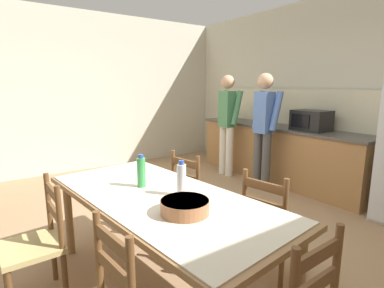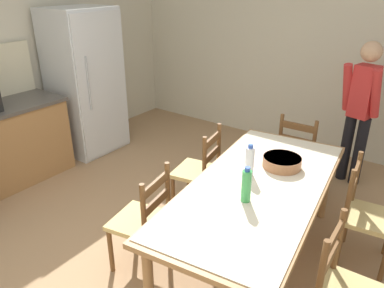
% 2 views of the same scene
% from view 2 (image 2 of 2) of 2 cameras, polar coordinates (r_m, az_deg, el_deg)
% --- Properties ---
extents(ground_plane, '(8.32, 8.32, 0.00)m').
position_cam_2_polar(ground_plane, '(3.32, -8.04, -18.13)').
color(ground_plane, '#9E7A56').
extents(wall_right, '(0.12, 5.20, 2.90)m').
position_cam_2_polar(wall_right, '(5.33, 16.62, 14.95)').
color(wall_right, beige).
rests_on(wall_right, ground).
extents(refrigerator, '(0.80, 0.73, 1.88)m').
position_cam_2_polar(refrigerator, '(5.19, -15.92, 9.02)').
color(refrigerator, silver).
rests_on(refrigerator, ground).
extents(dining_table, '(2.21, 1.19, 0.76)m').
position_cam_2_polar(dining_table, '(2.99, 9.94, -7.25)').
color(dining_table, olive).
rests_on(dining_table, ground).
extents(bottle_near_centre, '(0.07, 0.07, 0.27)m').
position_cam_2_polar(bottle_near_centre, '(2.67, 8.28, -6.28)').
color(bottle_near_centre, green).
rests_on(bottle_near_centre, dining_table).
extents(bottle_off_centre, '(0.07, 0.07, 0.27)m').
position_cam_2_polar(bottle_off_centre, '(3.01, 8.78, -2.57)').
color(bottle_off_centre, silver).
rests_on(bottle_off_centre, dining_table).
extents(serving_bowl, '(0.32, 0.32, 0.09)m').
position_cam_2_polar(serving_bowl, '(3.22, 13.56, -2.59)').
color(serving_bowl, '#9E6642').
rests_on(serving_bowl, dining_table).
extents(chair_side_near_right, '(0.46, 0.44, 0.91)m').
position_cam_2_polar(chair_side_near_right, '(3.42, 24.85, -9.81)').
color(chair_side_near_right, brown).
rests_on(chair_side_near_right, ground).
extents(chair_side_far_right, '(0.48, 0.47, 0.91)m').
position_cam_2_polar(chair_side_far_right, '(3.75, 1.13, -4.16)').
color(chair_side_far_right, brown).
rests_on(chair_side_far_right, ground).
extents(chair_head_end, '(0.41, 0.43, 0.91)m').
position_cam_2_polar(chair_head_end, '(4.26, 15.92, -1.51)').
color(chair_head_end, brown).
rests_on(chair_head_end, ground).
extents(chair_side_far_left, '(0.49, 0.47, 0.91)m').
position_cam_2_polar(chair_side_far_left, '(3.07, -7.46, -11.54)').
color(chair_side_far_left, brown).
rests_on(chair_side_far_left, ground).
extents(person_by_table, '(0.33, 0.45, 1.62)m').
position_cam_2_polar(person_by_table, '(4.50, 24.27, 5.09)').
color(person_by_table, black).
rests_on(person_by_table, ground).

